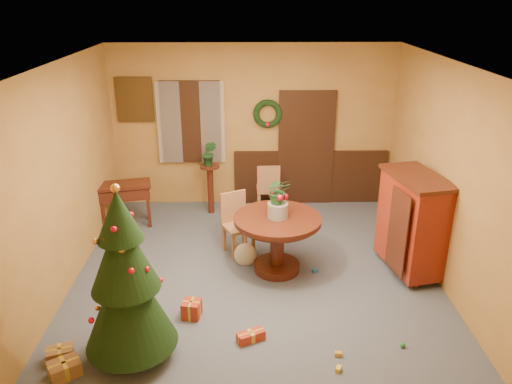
{
  "coord_description": "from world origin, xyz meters",
  "views": [
    {
      "loc": [
        -0.11,
        -5.92,
        3.73
      ],
      "look_at": [
        0.0,
        0.4,
        1.15
      ],
      "focal_mm": 35.0,
      "sensor_mm": 36.0,
      "label": 1
    }
  ],
  "objects_px": {
    "dining_table": "(277,233)",
    "writing_desk": "(125,194)",
    "christmas_tree": "(126,280)",
    "chair_near": "(236,221)",
    "sideboard": "(412,221)"
  },
  "relations": [
    {
      "from": "dining_table",
      "to": "writing_desk",
      "type": "relative_size",
      "value": 1.3
    },
    {
      "from": "dining_table",
      "to": "christmas_tree",
      "type": "bearing_deg",
      "value": -133.4
    },
    {
      "from": "chair_near",
      "to": "writing_desk",
      "type": "height_order",
      "value": "chair_near"
    },
    {
      "from": "writing_desk",
      "to": "dining_table",
      "type": "bearing_deg",
      "value": -31.46
    },
    {
      "from": "chair_near",
      "to": "sideboard",
      "type": "xyz_separation_m",
      "value": [
        2.43,
        -0.61,
        0.27
      ]
    },
    {
      "from": "chair_near",
      "to": "christmas_tree",
      "type": "distance_m",
      "value": 2.62
    },
    {
      "from": "christmas_tree",
      "to": "writing_desk",
      "type": "relative_size",
      "value": 2.16
    },
    {
      "from": "dining_table",
      "to": "chair_near",
      "type": "xyz_separation_m",
      "value": [
        -0.58,
        0.58,
        -0.08
      ]
    },
    {
      "from": "dining_table",
      "to": "christmas_tree",
      "type": "height_order",
      "value": "christmas_tree"
    },
    {
      "from": "sideboard",
      "to": "dining_table",
      "type": "bearing_deg",
      "value": 178.93
    },
    {
      "from": "chair_near",
      "to": "writing_desk",
      "type": "relative_size",
      "value": 1.0
    },
    {
      "from": "christmas_tree",
      "to": "writing_desk",
      "type": "height_order",
      "value": "christmas_tree"
    },
    {
      "from": "dining_table",
      "to": "writing_desk",
      "type": "xyz_separation_m",
      "value": [
        -2.45,
        1.5,
        -0.01
      ]
    },
    {
      "from": "christmas_tree",
      "to": "chair_near",
      "type": "bearing_deg",
      "value": 65.14
    },
    {
      "from": "christmas_tree",
      "to": "sideboard",
      "type": "xyz_separation_m",
      "value": [
        3.52,
        1.73,
        -0.19
      ]
    }
  ]
}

